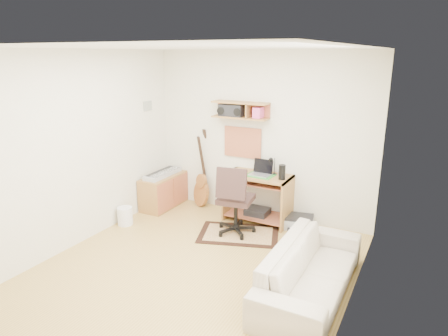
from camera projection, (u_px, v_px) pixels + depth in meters
The scene contains 22 objects.
floor at pixel (195, 269), 4.90m from camera, with size 3.60×4.00×0.01m, color tan.
ceiling at pixel (190, 47), 4.18m from camera, with size 3.60×4.00×0.01m, color white.
back_wall at pixel (261, 136), 6.25m from camera, with size 3.60×0.01×2.60m, color silver.
left_wall at pixel (78, 150), 5.34m from camera, with size 0.01×4.00×2.60m, color silver.
right_wall at pixel (357, 191), 3.73m from camera, with size 0.01×4.00×2.60m, color silver.
wall_shelf at pixel (240, 110), 6.16m from camera, with size 0.90×0.25×0.26m, color #AA773C.
cork_board at pixel (243, 142), 6.40m from camera, with size 0.64×0.03×0.49m, color tan.
wall_photo at pixel (148, 106), 6.50m from camera, with size 0.02×0.20×0.15m, color #4C8CBF.
desk at pixel (258, 198), 6.22m from camera, with size 1.00×0.55×0.75m, color #AA773C, non-canonical shape.
laptop at pixel (260, 168), 6.05m from camera, with size 0.31×0.31×0.24m, color silver, non-canonical shape.
speaker at pixel (282, 172), 5.87m from camera, with size 0.10×0.10×0.22m, color black.
desk_lamp at pixel (275, 166), 6.11m from camera, with size 0.09×0.09×0.27m, color black, non-canonical shape.
pencil_cup at pixel (281, 173), 6.05m from camera, with size 0.07×0.07×0.10m, color #3843A8.
boombox at pixel (231, 111), 6.23m from camera, with size 0.39×0.18×0.20m, color black.
rug at pixel (239, 234), 5.83m from camera, with size 1.14×0.76×0.02m, color beige.
task_chair at pixel (236, 199), 5.74m from camera, with size 0.54×0.54×1.05m, color #31201D, non-canonical shape.
cabinet at pixel (164, 191), 6.85m from camera, with size 0.40×0.90×0.55m, color #AA773C.
music_keyboard at pixel (163, 174), 6.76m from camera, with size 0.24×0.78×0.07m, color #B2B5BA.
guitar at pixel (201, 169), 6.75m from camera, with size 0.35×0.22×1.33m, color #AA6B34, non-canonical shape.
waste_basket at pixel (125, 216), 6.14m from camera, with size 0.23×0.23×0.28m, color white.
printer at pixel (298, 222), 6.05m from camera, with size 0.45×0.35×0.17m, color #A5A8AA.
sofa at pixel (311, 262), 4.31m from camera, with size 1.91×0.56×0.75m, color #BFB097.
Camera 1 is at (2.34, -3.70, 2.54)m, focal length 32.10 mm.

